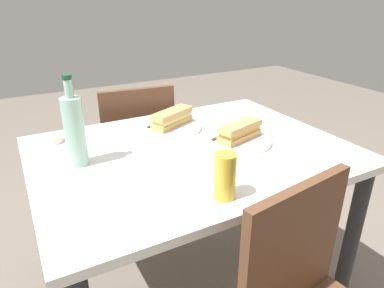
{
  "coord_description": "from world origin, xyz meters",
  "views": [
    {
      "loc": [
        -0.57,
        -1.06,
        1.3
      ],
      "look_at": [
        0.0,
        0.0,
        0.77
      ],
      "focal_mm": 32.43,
      "sensor_mm": 36.0,
      "label": 1
    }
  ],
  "objects_px": {
    "beer_glass": "(225,176)",
    "baguette_sandwich_near": "(240,131)",
    "baguette_sandwich_far": "(172,118)",
    "olive_bowl": "(52,139)",
    "dining_table": "(192,174)",
    "chair_far": "(136,149)",
    "water_bottle": "(75,130)",
    "plate_far": "(172,127)",
    "plate_near": "(239,141)",
    "knife_far": "(161,123)",
    "knife_near": "(226,135)"
  },
  "relations": [
    {
      "from": "plate_far",
      "to": "olive_bowl",
      "type": "height_order",
      "value": "olive_bowl"
    },
    {
      "from": "water_bottle",
      "to": "olive_bowl",
      "type": "relative_size",
      "value": 3.89
    },
    {
      "from": "plate_near",
      "to": "knife_far",
      "type": "relative_size",
      "value": 1.47
    },
    {
      "from": "baguette_sandwich_far",
      "to": "knife_far",
      "type": "height_order",
      "value": "baguette_sandwich_far"
    },
    {
      "from": "knife_far",
      "to": "olive_bowl",
      "type": "distance_m",
      "value": 0.45
    },
    {
      "from": "knife_near",
      "to": "plate_far",
      "type": "xyz_separation_m",
      "value": [
        -0.14,
        0.21,
        -0.01
      ]
    },
    {
      "from": "plate_far",
      "to": "beer_glass",
      "type": "distance_m",
      "value": 0.58
    },
    {
      "from": "baguette_sandwich_far",
      "to": "olive_bowl",
      "type": "bearing_deg",
      "value": 169.28
    },
    {
      "from": "knife_near",
      "to": "water_bottle",
      "type": "distance_m",
      "value": 0.59
    },
    {
      "from": "beer_glass",
      "to": "baguette_sandwich_near",
      "type": "bearing_deg",
      "value": 48.33
    },
    {
      "from": "baguette_sandwich_near",
      "to": "olive_bowl",
      "type": "distance_m",
      "value": 0.74
    },
    {
      "from": "knife_far",
      "to": "water_bottle",
      "type": "distance_m",
      "value": 0.46
    },
    {
      "from": "dining_table",
      "to": "baguette_sandwich_far",
      "type": "height_order",
      "value": "baguette_sandwich_far"
    },
    {
      "from": "plate_near",
      "to": "plate_far",
      "type": "bearing_deg",
      "value": 122.42
    },
    {
      "from": "chair_far",
      "to": "plate_far",
      "type": "relative_size",
      "value": 3.4
    },
    {
      "from": "chair_far",
      "to": "baguette_sandwich_near",
      "type": "distance_m",
      "value": 0.77
    },
    {
      "from": "knife_near",
      "to": "water_bottle",
      "type": "relative_size",
      "value": 0.57
    },
    {
      "from": "baguette_sandwich_near",
      "to": "plate_far",
      "type": "relative_size",
      "value": 0.82
    },
    {
      "from": "plate_near",
      "to": "baguette_sandwich_near",
      "type": "distance_m",
      "value": 0.04
    },
    {
      "from": "dining_table",
      "to": "plate_near",
      "type": "relative_size",
      "value": 4.62
    },
    {
      "from": "baguette_sandwich_near",
      "to": "water_bottle",
      "type": "xyz_separation_m",
      "value": [
        -0.6,
        0.11,
        0.08
      ]
    },
    {
      "from": "plate_far",
      "to": "knife_near",
      "type": "bearing_deg",
      "value": -56.45
    },
    {
      "from": "water_bottle",
      "to": "dining_table",
      "type": "bearing_deg",
      "value": -10.43
    },
    {
      "from": "dining_table",
      "to": "plate_near",
      "type": "bearing_deg",
      "value": -10.78
    },
    {
      "from": "plate_near",
      "to": "baguette_sandwich_near",
      "type": "xyz_separation_m",
      "value": [
        0.0,
        0.0,
        0.04
      ]
    },
    {
      "from": "chair_far",
      "to": "olive_bowl",
      "type": "height_order",
      "value": "chair_far"
    },
    {
      "from": "dining_table",
      "to": "chair_far",
      "type": "xyz_separation_m",
      "value": [
        -0.01,
        0.64,
        -0.15
      ]
    },
    {
      "from": "knife_near",
      "to": "beer_glass",
      "type": "relative_size",
      "value": 1.28
    },
    {
      "from": "dining_table",
      "to": "plate_near",
      "type": "height_order",
      "value": "plate_near"
    },
    {
      "from": "water_bottle",
      "to": "olive_bowl",
      "type": "bearing_deg",
      "value": 102.16
    },
    {
      "from": "water_bottle",
      "to": "baguette_sandwich_far",
      "type": "bearing_deg",
      "value": 19.56
    },
    {
      "from": "chair_far",
      "to": "baguette_sandwich_far",
      "type": "height_order",
      "value": "chair_far"
    },
    {
      "from": "knife_near",
      "to": "baguette_sandwich_far",
      "type": "relative_size",
      "value": 0.83
    },
    {
      "from": "plate_near",
      "to": "olive_bowl",
      "type": "bearing_deg",
      "value": 151.34
    },
    {
      "from": "baguette_sandwich_far",
      "to": "olive_bowl",
      "type": "xyz_separation_m",
      "value": [
        -0.48,
        0.09,
        -0.03
      ]
    },
    {
      "from": "water_bottle",
      "to": "beer_glass",
      "type": "bearing_deg",
      "value": -51.92
    },
    {
      "from": "plate_near",
      "to": "knife_far",
      "type": "height_order",
      "value": "knife_far"
    },
    {
      "from": "dining_table",
      "to": "plate_far",
      "type": "relative_size",
      "value": 4.62
    },
    {
      "from": "baguette_sandwich_far",
      "to": "knife_far",
      "type": "bearing_deg",
      "value": 126.36
    },
    {
      "from": "dining_table",
      "to": "knife_far",
      "type": "height_order",
      "value": "knife_far"
    },
    {
      "from": "dining_table",
      "to": "olive_bowl",
      "type": "distance_m",
      "value": 0.57
    },
    {
      "from": "plate_near",
      "to": "baguette_sandwich_far",
      "type": "xyz_separation_m",
      "value": [
        -0.17,
        0.26,
        0.04
      ]
    },
    {
      "from": "baguette_sandwich_near",
      "to": "knife_far",
      "type": "height_order",
      "value": "baguette_sandwich_near"
    },
    {
      "from": "knife_far",
      "to": "olive_bowl",
      "type": "xyz_separation_m",
      "value": [
        -0.45,
        0.04,
        -0.0
      ]
    },
    {
      "from": "baguette_sandwich_far",
      "to": "plate_far",
      "type": "bearing_deg",
      "value": 180.0
    },
    {
      "from": "knife_near",
      "to": "water_bottle",
      "type": "xyz_separation_m",
      "value": [
        -0.57,
        0.06,
        0.11
      ]
    },
    {
      "from": "dining_table",
      "to": "water_bottle",
      "type": "xyz_separation_m",
      "value": [
        -0.41,
        0.07,
        0.24
      ]
    },
    {
      "from": "chair_far",
      "to": "baguette_sandwich_far",
      "type": "distance_m",
      "value": 0.51
    },
    {
      "from": "water_bottle",
      "to": "beer_glass",
      "type": "distance_m",
      "value": 0.53
    },
    {
      "from": "knife_far",
      "to": "beer_glass",
      "type": "relative_size",
      "value": 1.22
    }
  ]
}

